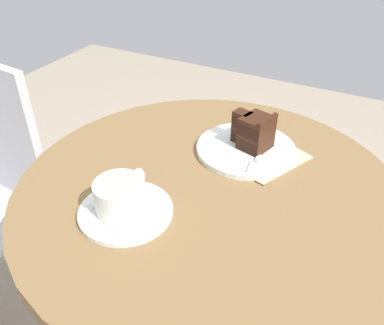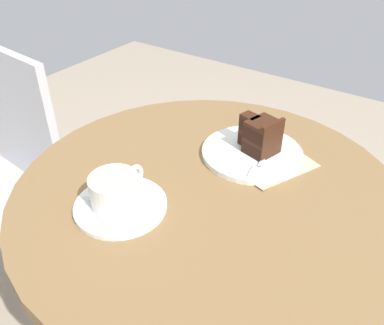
# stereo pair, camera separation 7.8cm
# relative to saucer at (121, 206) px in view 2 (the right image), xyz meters

# --- Properties ---
(cafe_table) EXTENTS (0.75, 0.75, 0.72)m
(cafe_table) POSITION_rel_saucer_xyz_m (0.14, -0.10, -0.13)
(cafe_table) COLOR brown
(cafe_table) RESTS_ON ground
(saucer) EXTENTS (0.17, 0.17, 0.01)m
(saucer) POSITION_rel_saucer_xyz_m (0.00, 0.00, 0.00)
(saucer) COLOR silver
(saucer) RESTS_ON cafe_table
(coffee_cup) EXTENTS (0.12, 0.09, 0.06)m
(coffee_cup) POSITION_rel_saucer_xyz_m (-0.00, 0.01, 0.03)
(coffee_cup) COLOR silver
(coffee_cup) RESTS_ON saucer
(teaspoon) EXTENTS (0.04, 0.09, 0.00)m
(teaspoon) POSITION_rel_saucer_xyz_m (-0.04, 0.03, 0.01)
(teaspoon) COLOR silver
(teaspoon) RESTS_ON saucer
(cake_plate) EXTENTS (0.21, 0.21, 0.01)m
(cake_plate) POSITION_rel_saucer_xyz_m (0.28, -0.11, 0.00)
(cake_plate) COLOR silver
(cake_plate) RESTS_ON cafe_table
(cake_slice) EXTENTS (0.08, 0.09, 0.08)m
(cake_slice) POSITION_rel_saucer_xyz_m (0.29, -0.13, 0.04)
(cake_slice) COLOR black
(cake_slice) RESTS_ON cake_plate
(fork) EXTENTS (0.15, 0.04, 0.00)m
(fork) POSITION_rel_saucer_xyz_m (0.25, -0.15, 0.01)
(fork) COLOR silver
(fork) RESTS_ON cake_plate
(napkin) EXTENTS (0.20, 0.20, 0.00)m
(napkin) POSITION_rel_saucer_xyz_m (0.28, -0.15, -0.00)
(napkin) COLOR tan
(napkin) RESTS_ON cafe_table
(cafe_chair) EXTENTS (0.41, 0.41, 0.85)m
(cafe_chair) POSITION_rel_saucer_xyz_m (0.10, 0.60, -0.23)
(cafe_chair) COLOR #BCBCC1
(cafe_chair) RESTS_ON ground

